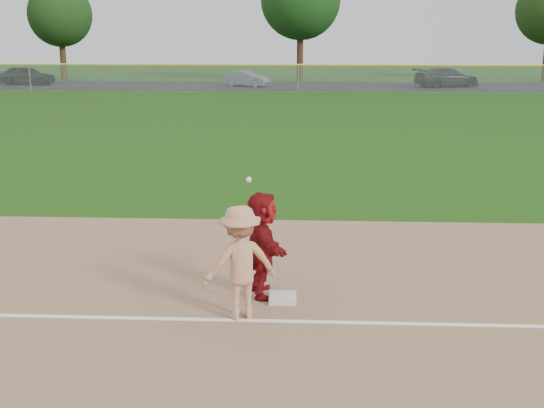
{
  "coord_description": "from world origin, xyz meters",
  "views": [
    {
      "loc": [
        0.6,
        -10.51,
        4.35
      ],
      "look_at": [
        0.0,
        1.5,
        1.3
      ],
      "focal_mm": 45.0,
      "sensor_mm": 36.0,
      "label": 1
    }
  ],
  "objects_px": {
    "base_runner": "(262,244)",
    "car_right": "(447,77)",
    "first_base": "(283,298)",
    "car_mid": "(247,79)",
    "car_left": "(26,75)"
  },
  "relations": [
    {
      "from": "first_base",
      "to": "base_runner",
      "type": "height_order",
      "value": "base_runner"
    },
    {
      "from": "first_base",
      "to": "base_runner",
      "type": "relative_size",
      "value": 0.25
    },
    {
      "from": "car_left",
      "to": "car_mid",
      "type": "relative_size",
      "value": 1.24
    },
    {
      "from": "car_right",
      "to": "first_base",
      "type": "bearing_deg",
      "value": 145.66
    },
    {
      "from": "car_left",
      "to": "car_right",
      "type": "distance_m",
      "value": 34.7
    },
    {
      "from": "base_runner",
      "to": "car_right",
      "type": "xyz_separation_m",
      "value": [
        11.95,
        45.26,
        -0.14
      ]
    },
    {
      "from": "base_runner",
      "to": "car_right",
      "type": "bearing_deg",
      "value": -28.67
    },
    {
      "from": "base_runner",
      "to": "car_mid",
      "type": "height_order",
      "value": "base_runner"
    },
    {
      "from": "car_left",
      "to": "car_mid",
      "type": "xyz_separation_m",
      "value": [
        18.62,
        -1.09,
        -0.17
      ]
    },
    {
      "from": "first_base",
      "to": "car_right",
      "type": "relative_size",
      "value": 0.08
    },
    {
      "from": "first_base",
      "to": "base_runner",
      "type": "distance_m",
      "value": 0.95
    },
    {
      "from": "base_runner",
      "to": "car_mid",
      "type": "relative_size",
      "value": 0.48
    },
    {
      "from": "car_left",
      "to": "first_base",
      "type": "bearing_deg",
      "value": -152.84
    },
    {
      "from": "car_mid",
      "to": "car_right",
      "type": "relative_size",
      "value": 0.71
    },
    {
      "from": "first_base",
      "to": "car_left",
      "type": "relative_size",
      "value": 0.1
    }
  ]
}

